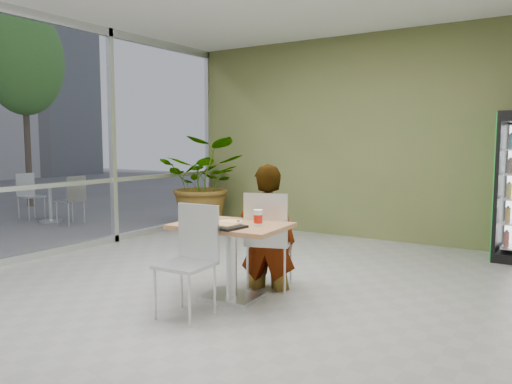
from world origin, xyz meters
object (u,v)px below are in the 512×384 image
Objects in this scene: cafeteria_tray at (222,226)px; potted_plant at (205,182)px; seated_woman at (267,241)px; chair_far at (268,233)px; soda_cup at (258,218)px; dining_table at (231,245)px; chair_near at (192,251)px.

cafeteria_tray is 4.29m from potted_plant.
potted_plant is (-2.84, 2.52, 0.31)m from seated_woman.
cafeteria_tray is (-0.08, -0.68, 0.16)m from chair_far.
cafeteria_tray is at bearing -132.35° from soda_cup.
soda_cup reaches higher than dining_table.
chair_far is (0.13, 0.46, 0.06)m from dining_table.
seated_woman reaches higher than cafeteria_tray.
seated_woman is 4.09× the size of cafeteria_tray.
soda_cup is 0.35m from cafeteria_tray.
dining_table is at bearing -173.48° from soda_cup.
dining_table is at bearing 60.18° from seated_woman.
chair_near is at bearing 59.52° from chair_far.
dining_table is 0.52m from seated_woman.
chair_far is 3.86m from potted_plant.
cafeteria_tray is at bearing 67.65° from seated_woman.
chair_near reaches higher than soda_cup.
potted_plant reaches higher than chair_far.
cafeteria_tray is at bearing 64.60° from chair_near.
soda_cup is 0.39× the size of cafeteria_tray.
chair_far is 0.11m from seated_woman.
chair_far is at bearing 75.32° from chair_near.
chair_near is 0.37m from cafeteria_tray.
dining_table is 0.69× the size of potted_plant.
soda_cup is 0.09× the size of potted_plant.
dining_table is 0.69× the size of seated_woman.
chair_near reaches higher than dining_table.
seated_woman is (-0.04, 0.05, -0.09)m from chair_far.
potted_plant reaches higher than cafeteria_tray.
chair_near is 0.61× the size of seated_woman.
cafeteria_tray is (0.12, 0.30, 0.19)m from chair_near.
seated_woman reaches higher than soda_cup.
chair_near is 2.49× the size of cafeteria_tray.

